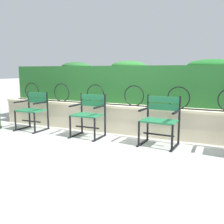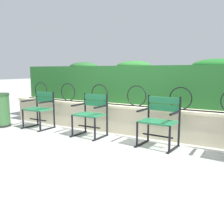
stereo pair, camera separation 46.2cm
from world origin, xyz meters
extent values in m
plane|color=#ADADA8|center=(0.00, 0.00, 0.00)|extent=(60.00, 60.00, 0.00)
cube|color=beige|center=(0.00, 0.73, 0.27)|extent=(6.25, 0.35, 0.54)
cube|color=beige|center=(0.00, 0.73, 0.57)|extent=(6.25, 0.41, 0.05)
cylinder|color=black|center=(0.00, 0.65, 0.60)|extent=(5.73, 0.02, 0.02)
torus|color=black|center=(-2.43, 0.65, 0.80)|extent=(0.42, 0.02, 0.42)
torus|color=black|center=(-1.56, 0.65, 0.80)|extent=(0.42, 0.02, 0.42)
torus|color=black|center=(-0.68, 0.65, 0.80)|extent=(0.42, 0.02, 0.42)
torus|color=black|center=(0.20, 0.65, 0.80)|extent=(0.42, 0.02, 0.42)
torus|color=black|center=(1.08, 0.65, 0.80)|extent=(0.42, 0.02, 0.42)
cube|color=#236028|center=(0.00, 1.20, 1.00)|extent=(6.13, 0.60, 0.81)
ellipsoid|color=#225526|center=(-1.50, 1.20, 1.40)|extent=(0.75, 0.54, 0.20)
ellipsoid|color=#235F26|center=(-0.14, 1.20, 1.40)|extent=(0.80, 0.54, 0.22)
ellipsoid|color=#1E6423|center=(1.59, 1.20, 1.40)|extent=(0.93, 0.54, 0.24)
cube|color=#237547|center=(-1.99, -0.04, 0.44)|extent=(0.54, 0.13, 0.03)
cube|color=#237547|center=(-1.99, 0.09, 0.44)|extent=(0.54, 0.13, 0.03)
cube|color=#237547|center=(-1.99, 0.23, 0.44)|extent=(0.54, 0.13, 0.03)
cube|color=#237547|center=(-1.98, 0.33, 0.76)|extent=(0.54, 0.03, 0.11)
cube|color=#237547|center=(-1.98, 0.33, 0.63)|extent=(0.54, 0.03, 0.11)
cylinder|color=black|center=(-1.72, 0.33, 0.41)|extent=(0.04, 0.04, 0.83)
cylinder|color=black|center=(-1.72, -0.10, 0.22)|extent=(0.04, 0.04, 0.44)
cube|color=black|center=(-1.72, 0.09, 0.01)|extent=(0.04, 0.52, 0.02)
cube|color=black|center=(-1.72, 0.09, 0.62)|extent=(0.04, 0.40, 0.03)
cylinder|color=black|center=(-2.25, 0.34, 0.41)|extent=(0.04, 0.04, 0.83)
cylinder|color=black|center=(-2.26, -0.09, 0.22)|extent=(0.04, 0.04, 0.44)
cube|color=black|center=(-2.26, 0.10, 0.01)|extent=(0.04, 0.52, 0.02)
cube|color=black|center=(-2.26, 0.10, 0.62)|extent=(0.04, 0.40, 0.03)
cylinder|color=black|center=(-1.99, 0.09, 0.20)|extent=(0.51, 0.03, 0.03)
cube|color=#237547|center=(-0.57, -0.04, 0.44)|extent=(0.54, 0.13, 0.03)
cube|color=#237547|center=(-0.56, 0.10, 0.44)|extent=(0.54, 0.13, 0.03)
cube|color=#237547|center=(-0.56, 0.23, 0.44)|extent=(0.54, 0.13, 0.03)
cube|color=#237547|center=(-0.56, 0.34, 0.77)|extent=(0.54, 0.03, 0.11)
cube|color=#237547|center=(-0.56, 0.34, 0.64)|extent=(0.54, 0.03, 0.11)
cylinder|color=black|center=(-0.29, 0.33, 0.42)|extent=(0.04, 0.04, 0.84)
cylinder|color=black|center=(-0.29, -0.10, 0.22)|extent=(0.04, 0.04, 0.44)
cube|color=black|center=(-0.29, 0.09, 0.01)|extent=(0.04, 0.52, 0.02)
cube|color=black|center=(-0.29, 0.09, 0.62)|extent=(0.04, 0.40, 0.03)
cylinder|color=black|center=(-0.83, 0.34, 0.42)|extent=(0.04, 0.04, 0.84)
cylinder|color=black|center=(-0.84, -0.09, 0.22)|extent=(0.04, 0.04, 0.44)
cube|color=black|center=(-0.84, 0.10, 0.01)|extent=(0.04, 0.52, 0.02)
cube|color=black|center=(-0.84, 0.10, 0.62)|extent=(0.04, 0.40, 0.03)
cylinder|color=black|center=(-0.56, 0.10, 0.20)|extent=(0.51, 0.03, 0.03)
cube|color=#237547|center=(0.85, -0.02, 0.44)|extent=(0.59, 0.16, 0.03)
cube|color=#237547|center=(0.86, 0.11, 0.44)|extent=(0.59, 0.16, 0.03)
cube|color=#237547|center=(0.87, 0.25, 0.44)|extent=(0.59, 0.16, 0.03)
cube|color=#237547|center=(0.87, 0.35, 0.79)|extent=(0.58, 0.06, 0.11)
cube|color=#237547|center=(0.87, 0.35, 0.65)|extent=(0.58, 0.06, 0.11)
cylinder|color=black|center=(1.16, 0.33, 0.43)|extent=(0.04, 0.04, 0.87)
cylinder|color=black|center=(1.14, -0.09, 0.22)|extent=(0.04, 0.04, 0.44)
cube|color=black|center=(1.15, 0.10, 0.01)|extent=(0.07, 0.52, 0.02)
cube|color=black|center=(1.15, 0.10, 0.62)|extent=(0.06, 0.40, 0.03)
cylinder|color=black|center=(0.58, 0.37, 0.43)|extent=(0.04, 0.04, 0.87)
cylinder|color=black|center=(0.55, -0.06, 0.22)|extent=(0.04, 0.04, 0.44)
cube|color=black|center=(0.57, 0.13, 0.01)|extent=(0.07, 0.52, 0.02)
cube|color=black|center=(0.57, 0.13, 0.62)|extent=(0.06, 0.40, 0.03)
cylinder|color=black|center=(0.86, 0.11, 0.20)|extent=(0.55, 0.06, 0.03)
camera|label=1|loc=(1.93, -4.14, 1.30)|focal=40.91mm
camera|label=2|loc=(2.34, -3.93, 1.30)|focal=40.91mm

